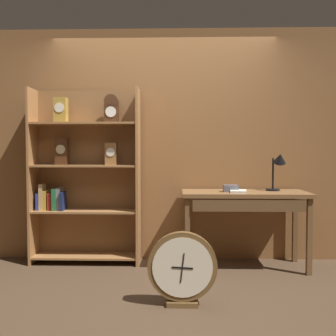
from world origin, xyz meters
name	(u,v)px	position (x,y,z in m)	size (l,w,h in m)	color
ground_plane	(159,298)	(0.00, 0.00, 0.00)	(10.00, 10.00, 0.00)	#4C3826
back_wood_panel	(164,145)	(0.00, 1.21, 1.30)	(4.80, 0.05, 2.60)	brown
bookshelf	(83,175)	(-0.88, 1.03, 0.97)	(1.18, 0.30, 1.91)	#9E6B3D
workbench	(245,202)	(0.86, 0.84, 0.70)	(1.30, 0.56, 0.80)	brown
desk_lamp	(278,165)	(1.22, 0.93, 1.08)	(0.20, 0.21, 0.42)	black
toolbox_small	(231,188)	(0.71, 0.85, 0.84)	(0.15, 0.10, 0.07)	#595960
open_repair_manual	(238,191)	(0.78, 0.77, 0.82)	(0.16, 0.22, 0.03)	silver
round_clock_large	(182,268)	(0.19, -0.15, 0.30)	(0.55, 0.11, 0.59)	brown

